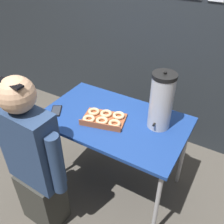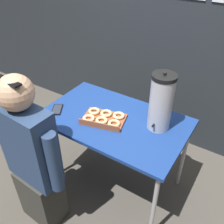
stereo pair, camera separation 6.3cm
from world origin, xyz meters
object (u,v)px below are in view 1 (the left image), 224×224
(donut_box, at_px, (104,118))
(cell_phone, at_px, (56,111))
(coffee_urn, at_px, (161,101))
(person_seated, at_px, (34,163))

(donut_box, distance_m, cell_phone, 0.42)
(cell_phone, bearing_deg, donut_box, -18.29)
(donut_box, relative_size, cell_phone, 2.21)
(coffee_urn, height_order, person_seated, person_seated)
(donut_box, bearing_deg, cell_phone, 178.92)
(donut_box, relative_size, person_seated, 0.29)
(donut_box, height_order, person_seated, person_seated)
(donut_box, height_order, coffee_urn, coffee_urn)
(cell_phone, bearing_deg, coffee_urn, -13.98)
(coffee_urn, xyz_separation_m, cell_phone, (-0.81, -0.26, -0.22))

